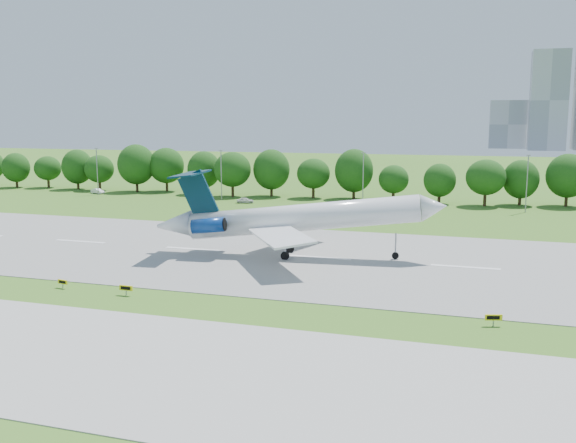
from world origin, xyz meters
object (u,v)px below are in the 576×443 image
object	(u,v)px
airliner	(288,218)
taxi_sign_left	(63,282)
service_vehicle_a	(98,191)
service_vehicle_b	(245,200)

from	to	relation	value
airliner	taxi_sign_left	size ratio (longest dim) A/B	29.34
service_vehicle_a	service_vehicle_b	size ratio (longest dim) A/B	1.05
service_vehicle_a	airliner	bearing A→B (deg)	-110.88
airliner	service_vehicle_b	size ratio (longest dim) A/B	10.70
taxi_sign_left	service_vehicle_b	world-z (taller)	service_vehicle_b
taxi_sign_left	service_vehicle_b	size ratio (longest dim) A/B	0.36
airliner	service_vehicle_a	bearing A→B (deg)	131.52
airliner	service_vehicle_b	xyz separation A→B (m)	(-27.62, 53.40, -5.00)
service_vehicle_a	service_vehicle_b	world-z (taller)	service_vehicle_a
airliner	service_vehicle_a	size ratio (longest dim) A/B	10.18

